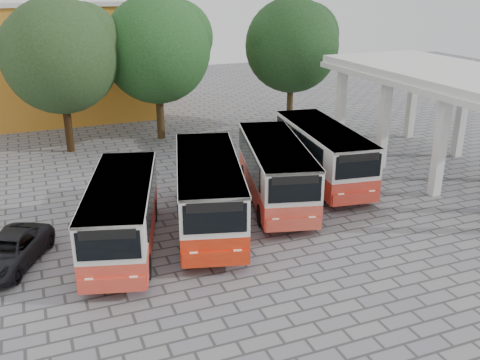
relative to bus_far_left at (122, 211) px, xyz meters
name	(u,v)px	position (x,y,z in m)	size (l,w,h in m)	color
ground	(307,238)	(6.92, -1.87, -1.55)	(90.00, 90.00, 0.00)	gray
terminal_shelter	(459,81)	(17.42, 2.13, 3.37)	(6.80, 15.80, 5.40)	silver
shophouse_block	(4,60)	(-4.08, 24.11, 2.61)	(20.40, 10.40, 8.30)	orange
bus_far_left	(122,211)	(0.00, 0.00, 0.00)	(4.18, 7.86, 2.67)	red
bus_centre_left	(208,189)	(3.62, 0.61, 0.14)	(4.46, 8.53, 2.91)	red
bus_centre_right	(276,168)	(7.31, 2.01, 0.08)	(4.22, 8.22, 2.81)	#E24B35
bus_far_right	(322,151)	(10.60, 3.49, 0.10)	(3.38, 8.15, 2.84)	red
tree_left	(61,52)	(-0.68, 13.59, 4.29)	(6.85, 6.52, 8.89)	#321E0D
tree_middle	(158,46)	(5.06, 14.36, 4.31)	(6.94, 6.61, 8.95)	#3E2C16
tree_right	(293,42)	(14.20, 14.13, 4.18)	(6.59, 6.27, 8.65)	#403019
parked_car	(8,251)	(-4.10, 0.17, -0.98)	(1.90, 4.11, 1.14)	black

